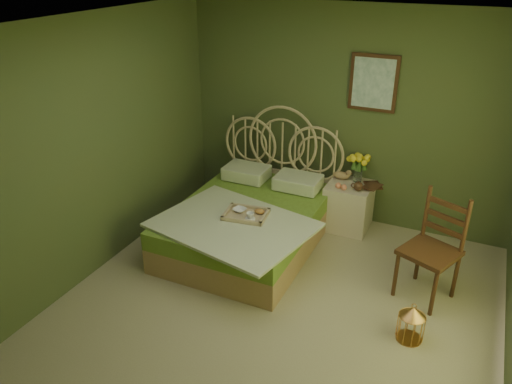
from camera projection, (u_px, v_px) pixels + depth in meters
The scene contains 13 objects.
floor at pixel (269, 318), 4.66m from camera, with size 4.50×4.50×0.00m, color tan.
ceiling at pixel (274, 28), 3.52m from camera, with size 4.50×4.50×0.00m, color silver.
wall_back at pixel (346, 118), 5.92m from camera, with size 4.00×4.00×0.00m, color #46572E.
wall_left at pixel (83, 155), 4.85m from camera, with size 4.50×4.50×0.00m, color #46572E.
wall_art at pixel (373, 83), 5.59m from camera, with size 0.54×0.04×0.64m.
bed at pixel (250, 220), 5.73m from camera, with size 1.76×2.23×1.38m.
nightstand at pixel (349, 200), 6.05m from camera, with size 0.52×0.52×1.00m.
chair at pixel (432, 240), 4.77m from camera, with size 0.62×0.62×1.07m.
birdcage at pixel (411, 324), 4.34m from camera, with size 0.23×0.23×0.34m.
book_lower at pixel (366, 186), 5.89m from camera, with size 0.18×0.24×0.02m, color #381E0F.
book_upper at pixel (366, 184), 5.88m from camera, with size 0.17×0.23×0.02m, color #472819.
cereal_bowl at pixel (240, 210), 5.42m from camera, with size 0.14×0.14×0.03m, color white.
coffee_cup at pixel (250, 216), 5.26m from camera, with size 0.08×0.08×0.08m, color white.
Camera 1 is at (1.43, -3.38, 3.11)m, focal length 35.00 mm.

